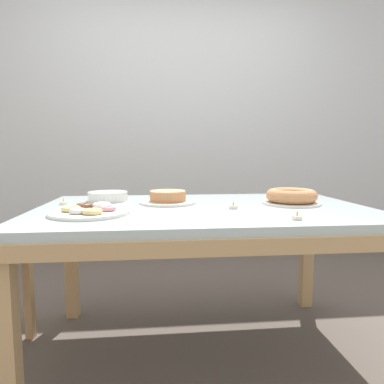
% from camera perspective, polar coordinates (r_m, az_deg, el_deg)
% --- Properties ---
extents(ground_plane, '(12.00, 12.00, 0.00)m').
position_cam_1_polar(ground_plane, '(1.91, 1.76, -24.83)').
color(ground_plane, '#564C44').
extents(wall_back, '(8.00, 0.10, 2.60)m').
position_cam_1_polar(wall_back, '(3.31, -2.09, 11.69)').
color(wall_back, silver).
rests_on(wall_back, ground).
extents(dining_table, '(1.61, 1.02, 0.74)m').
position_cam_1_polar(dining_table, '(1.67, 1.84, -5.27)').
color(dining_table, silver).
rests_on(dining_table, ground).
extents(cake_chocolate_round, '(0.29, 0.29, 0.07)m').
position_cam_1_polar(cake_chocolate_round, '(1.76, -4.04, -1.03)').
color(cake_chocolate_round, silver).
rests_on(cake_chocolate_round, dining_table).
extents(cake_golden_bundt, '(0.29, 0.29, 0.08)m').
position_cam_1_polar(cake_golden_bundt, '(1.79, 16.24, -0.81)').
color(cake_golden_bundt, silver).
rests_on(cake_golden_bundt, dining_table).
extents(pastry_platter, '(0.33, 0.33, 0.04)m').
position_cam_1_polar(pastry_platter, '(1.50, -16.71, -3.08)').
color(pastry_platter, silver).
rests_on(pastry_platter, dining_table).
extents(plate_stack, '(0.21, 0.21, 0.05)m').
position_cam_1_polar(plate_stack, '(1.90, -13.85, -0.71)').
color(plate_stack, silver).
rests_on(plate_stack, dining_table).
extents(tealight_left_edge, '(0.04, 0.04, 0.04)m').
position_cam_1_polar(tealight_left_edge, '(1.59, 6.90, -2.43)').
color(tealight_left_edge, silver).
rests_on(tealight_left_edge, dining_table).
extents(tealight_centre, '(0.04, 0.04, 0.04)m').
position_cam_1_polar(tealight_centre, '(1.82, -20.61, -1.70)').
color(tealight_centre, silver).
rests_on(tealight_centre, dining_table).
extents(tealight_right_edge, '(0.04, 0.04, 0.04)m').
position_cam_1_polar(tealight_right_edge, '(1.38, 17.12, -4.02)').
color(tealight_right_edge, silver).
rests_on(tealight_right_edge, dining_table).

